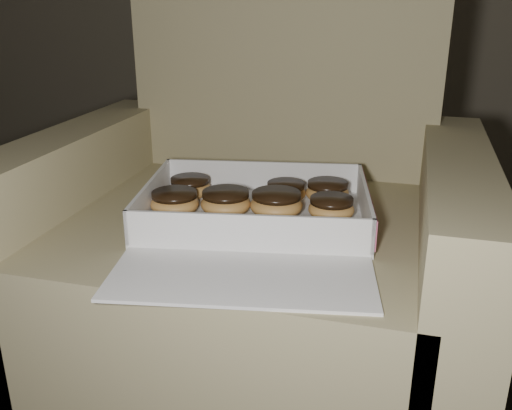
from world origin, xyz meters
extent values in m
cube|color=#92865D|center=(0.28, 0.83, 0.19)|extent=(0.66, 0.66, 0.39)
cube|color=#92865D|center=(0.28, 1.14, 0.63)|extent=(0.66, 0.13, 0.48)
cube|color=#92865D|center=(-0.08, 0.83, 0.26)|extent=(0.11, 0.66, 0.52)
cube|color=#92865D|center=(0.64, 0.83, 0.26)|extent=(0.11, 0.66, 0.52)
cube|color=silver|center=(0.30, 0.80, 0.39)|extent=(0.43, 0.35, 0.01)
cube|color=silver|center=(0.28, 0.94, 0.42)|extent=(0.38, 0.07, 0.06)
cube|color=silver|center=(0.33, 0.66, 0.42)|extent=(0.38, 0.07, 0.06)
cube|color=silver|center=(0.12, 0.76, 0.42)|extent=(0.06, 0.29, 0.06)
cube|color=silver|center=(0.49, 0.83, 0.42)|extent=(0.06, 0.29, 0.06)
cube|color=#C95179|center=(0.50, 0.83, 0.42)|extent=(0.05, 0.28, 0.05)
cube|color=silver|center=(0.34, 0.58, 0.39)|extent=(0.40, 0.23, 0.01)
ellipsoid|color=#CE8748|center=(0.42, 0.90, 0.41)|extent=(0.08, 0.08, 0.04)
cylinder|color=black|center=(0.42, 0.90, 0.43)|extent=(0.08, 0.08, 0.01)
ellipsoid|color=#CE8748|center=(0.34, 0.88, 0.41)|extent=(0.08, 0.08, 0.04)
cylinder|color=black|center=(0.34, 0.88, 0.43)|extent=(0.07, 0.07, 0.01)
ellipsoid|color=#CE8748|center=(0.34, 0.80, 0.42)|extent=(0.09, 0.09, 0.04)
cylinder|color=black|center=(0.34, 0.80, 0.44)|extent=(0.09, 0.09, 0.01)
ellipsoid|color=#CE8748|center=(0.16, 0.85, 0.41)|extent=(0.08, 0.08, 0.04)
cylinder|color=black|center=(0.16, 0.85, 0.43)|extent=(0.07, 0.07, 0.01)
ellipsoid|color=#CE8748|center=(0.16, 0.76, 0.42)|extent=(0.09, 0.09, 0.04)
cylinder|color=black|center=(0.16, 0.76, 0.43)|extent=(0.08, 0.08, 0.01)
ellipsoid|color=#CE8748|center=(0.25, 0.79, 0.42)|extent=(0.09, 0.09, 0.04)
cylinder|color=black|center=(0.25, 0.79, 0.44)|extent=(0.08, 0.08, 0.01)
ellipsoid|color=#CE8748|center=(0.44, 0.81, 0.41)|extent=(0.08, 0.08, 0.04)
cylinder|color=black|center=(0.44, 0.81, 0.43)|extent=(0.07, 0.07, 0.01)
ellipsoid|color=black|center=(0.39, 0.80, 0.40)|extent=(0.01, 0.01, 0.00)
ellipsoid|color=black|center=(0.45, 0.80, 0.40)|extent=(0.01, 0.01, 0.00)
ellipsoid|color=black|center=(0.39, 0.69, 0.40)|extent=(0.01, 0.01, 0.00)
ellipsoid|color=black|center=(0.38, 0.77, 0.40)|extent=(0.01, 0.01, 0.00)
camera|label=1|loc=(0.55, -0.11, 0.77)|focal=40.00mm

